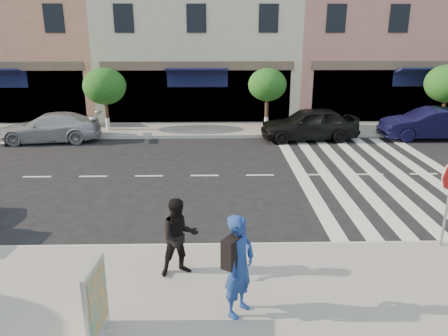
# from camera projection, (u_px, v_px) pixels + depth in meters

# --- Properties ---
(ground) EXTENTS (120.00, 120.00, 0.00)m
(ground) POSITION_uv_depth(u_px,v_px,m) (202.00, 223.00, 11.93)
(ground) COLOR black
(ground) RESTS_ON ground
(sidewalk_near) EXTENTS (60.00, 4.50, 0.15)m
(sidewalk_near) POSITION_uv_depth(u_px,v_px,m) (197.00, 304.00, 8.35)
(sidewalk_near) COLOR gray
(sidewalk_near) RESTS_ON ground
(sidewalk_far) EXTENTS (60.00, 3.00, 0.15)m
(sidewalk_far) POSITION_uv_depth(u_px,v_px,m) (207.00, 130.00, 22.36)
(sidewalk_far) COLOR gray
(sidewalk_far) RESTS_ON ground
(building_centre) EXTENTS (11.00, 9.00, 11.00)m
(building_centre) POSITION_uv_depth(u_px,v_px,m) (199.00, 19.00, 26.36)
(building_centre) COLOR beige
(building_centre) RESTS_ON ground
(building_east_mid) EXTENTS (13.00, 9.00, 13.00)m
(building_east_mid) POSITION_uv_depth(u_px,v_px,m) (398.00, 2.00, 26.32)
(building_east_mid) COLOR tan
(building_east_mid) RESTS_ON ground
(street_tree_wb) EXTENTS (2.10, 2.10, 3.06)m
(street_tree_wb) POSITION_uv_depth(u_px,v_px,m) (105.00, 87.00, 21.36)
(street_tree_wb) COLOR #473323
(street_tree_wb) RESTS_ON sidewalk_far
(street_tree_c) EXTENTS (1.90, 1.90, 3.04)m
(street_tree_c) POSITION_uv_depth(u_px,v_px,m) (267.00, 85.00, 21.53)
(street_tree_c) COLOR #473323
(street_tree_c) RESTS_ON sidewalk_far
(street_tree_ea) EXTENTS (2.20, 2.20, 3.19)m
(street_tree_ea) POSITION_uv_depth(u_px,v_px,m) (447.00, 84.00, 21.71)
(street_tree_ea) COLOR #473323
(street_tree_ea) RESTS_ON sidewalk_far
(photographer) EXTENTS (0.78, 0.84, 1.92)m
(photographer) POSITION_uv_depth(u_px,v_px,m) (239.00, 266.00, 7.71)
(photographer) COLOR navy
(photographer) RESTS_ON sidewalk_near
(walker) EXTENTS (0.99, 0.88, 1.69)m
(walker) POSITION_uv_depth(u_px,v_px,m) (179.00, 237.00, 9.00)
(walker) COLOR black
(walker) RESTS_ON sidewalk_near
(poster_board) EXTENTS (0.35, 0.89, 1.36)m
(poster_board) POSITION_uv_depth(u_px,v_px,m) (97.00, 304.00, 7.14)
(poster_board) COLOR beige
(poster_board) RESTS_ON sidewalk_near
(car_far_left) EXTENTS (4.66, 2.21, 1.31)m
(car_far_left) POSITION_uv_depth(u_px,v_px,m) (50.00, 127.00, 20.21)
(car_far_left) COLOR #A1A1A7
(car_far_left) RESTS_ON ground
(car_far_mid) EXTENTS (4.63, 2.12, 1.54)m
(car_far_mid) POSITION_uv_depth(u_px,v_px,m) (309.00, 124.00, 20.44)
(car_far_mid) COLOR black
(car_far_mid) RESTS_ON ground
(car_far_right) EXTENTS (4.47, 1.59, 1.47)m
(car_far_right) POSITION_uv_depth(u_px,v_px,m) (429.00, 124.00, 20.58)
(car_far_right) COLOR black
(car_far_right) RESTS_ON ground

